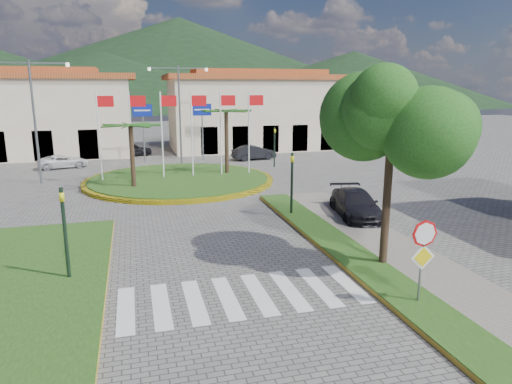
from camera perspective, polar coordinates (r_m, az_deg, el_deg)
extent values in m
plane|color=#5F5C5A|center=(11.09, 3.08, -21.58)|extent=(160.00, 160.00, 0.00)
cube|color=gray|center=(15.23, 23.03, -12.21)|extent=(4.00, 28.00, 0.15)
cube|color=#234714|center=(14.55, 19.21, -13.02)|extent=(1.60, 28.00, 0.18)
cube|color=#234714|center=(16.31, -27.06, -10.86)|extent=(5.00, 14.00, 0.18)
cube|color=silver|center=(14.43, -2.00, -12.84)|extent=(8.00, 3.00, 0.01)
cylinder|color=yellow|center=(31.41, -9.54, 1.47)|extent=(12.70, 12.70, 0.24)
cylinder|color=#234714|center=(31.40, -9.54, 1.52)|extent=(12.00, 12.00, 0.30)
cylinder|color=black|center=(28.97, -15.19, 4.06)|extent=(0.28, 0.28, 4.05)
cylinder|color=black|center=(32.54, -3.69, 5.98)|extent=(0.28, 0.28, 4.68)
cylinder|color=silver|center=(31.40, -18.99, 6.26)|extent=(0.10, 0.10, 6.00)
cube|color=red|center=(31.21, -18.30, 10.70)|extent=(1.00, 0.03, 0.70)
cylinder|color=silver|center=(31.33, -15.32, 6.49)|extent=(0.10, 0.10, 6.00)
cube|color=red|center=(31.17, -14.56, 10.94)|extent=(1.00, 0.03, 0.70)
cylinder|color=silver|center=(31.39, -11.65, 6.70)|extent=(0.10, 0.10, 6.00)
cube|color=red|center=(31.27, -10.83, 11.12)|extent=(1.00, 0.03, 0.70)
cylinder|color=silver|center=(31.58, -8.01, 6.87)|extent=(0.10, 0.10, 6.00)
cube|color=red|center=(31.49, -7.14, 11.26)|extent=(1.00, 0.03, 0.70)
cylinder|color=silver|center=(31.89, -4.42, 7.02)|extent=(0.10, 0.10, 6.00)
cube|color=red|center=(31.84, -3.50, 11.35)|extent=(1.00, 0.03, 0.70)
cylinder|color=silver|center=(32.32, -0.90, 7.13)|extent=(0.10, 0.10, 6.00)
cube|color=red|center=(32.30, 0.04, 11.40)|extent=(1.00, 0.03, 0.70)
cylinder|color=slate|center=(14.15, 19.90, -8.70)|extent=(0.07, 0.07, 2.50)
cylinder|color=red|center=(13.78, 20.34, -4.90)|extent=(0.80, 0.03, 0.80)
cube|color=yellow|center=(14.00, 20.14, -7.64)|extent=(0.78, 0.03, 0.78)
cylinder|color=black|center=(16.56, 15.98, -1.83)|extent=(0.28, 0.28, 4.40)
ellipsoid|color=#194713|center=(16.08, 16.64, 8.56)|extent=(3.60, 3.60, 3.20)
cylinder|color=black|center=(16.03, -22.71, -5.07)|extent=(0.12, 0.12, 3.20)
imported|color=yellow|center=(15.77, -23.03, -1.61)|extent=(0.15, 0.18, 0.90)
cylinder|color=black|center=(22.45, 4.49, 0.88)|extent=(0.12, 0.12, 3.20)
imported|color=yellow|center=(22.26, 4.54, 3.40)|extent=(0.15, 0.18, 0.90)
cylinder|color=black|center=(36.64, 2.32, 5.61)|extent=(0.12, 0.12, 3.20)
imported|color=yellow|center=(36.53, 2.33, 7.17)|extent=(0.18, 0.15, 0.90)
cylinder|color=slate|center=(39.84, -13.89, 7.29)|extent=(0.12, 0.12, 5.20)
cube|color=#0D1E96|center=(39.65, -14.03, 9.87)|extent=(1.60, 0.05, 1.00)
cylinder|color=slate|center=(40.27, -6.71, 7.63)|extent=(0.12, 0.12, 5.20)
cube|color=#0D1E96|center=(40.08, -6.76, 10.19)|extent=(1.60, 0.05, 1.00)
cylinder|color=slate|center=(38.92, -9.49, 9.43)|extent=(0.16, 0.16, 8.00)
cube|color=slate|center=(38.78, -11.53, 14.96)|extent=(2.40, 0.08, 0.08)
cube|color=slate|center=(39.03, -7.89, 15.08)|extent=(2.40, 0.08, 0.08)
cylinder|color=slate|center=(33.30, -25.90, 7.75)|extent=(0.16, 0.16, 8.00)
cube|color=slate|center=(33.49, -28.63, 14.04)|extent=(2.40, 0.08, 0.08)
cube|color=slate|center=(33.06, -24.46, 14.48)|extent=(2.40, 0.08, 0.08)
cube|color=beige|center=(48.04, -28.78, 8.07)|extent=(22.00, 9.00, 7.00)
cube|color=#933D1C|center=(47.96, -29.28, 12.52)|extent=(23.32, 9.54, 0.50)
cube|color=#933D1C|center=(47.98, -29.35, 13.11)|extent=(16.50, 4.95, 0.60)
cube|color=beige|center=(48.49, 0.32, 9.68)|extent=(18.00, 9.00, 7.00)
cube|color=#933D1C|center=(48.42, 0.32, 14.11)|extent=(19.08, 9.54, 0.50)
cube|color=#933D1C|center=(48.44, 0.32, 14.70)|extent=(13.50, 4.95, 0.60)
cone|color=black|center=(169.83, -9.45, 15.75)|extent=(180.00, 180.00, 30.00)
cone|color=black|center=(161.13, 12.09, 13.66)|extent=(120.00, 120.00, 18.00)
cone|color=black|center=(138.85, -18.58, 13.03)|extent=(110.00, 110.00, 16.00)
imported|color=silver|center=(39.47, -22.95, 3.55)|extent=(4.09, 2.67, 1.05)
imported|color=black|center=(44.25, -15.23, 5.15)|extent=(3.79, 2.09, 1.22)
imported|color=black|center=(40.54, -0.27, 4.96)|extent=(4.03, 1.95, 1.27)
imported|color=black|center=(22.93, 12.39, -1.52)|extent=(2.70, 4.87, 1.34)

